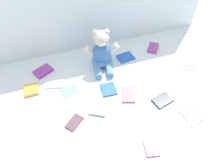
% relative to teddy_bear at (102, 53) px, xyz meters
% --- Properties ---
extents(ground_plane, '(3.20, 3.20, 0.00)m').
position_rel_teddy_bear_xyz_m(ground_plane, '(-0.03, -0.18, -0.11)').
color(ground_plane, silver).
extents(backdrop_drape, '(1.85, 0.03, 0.72)m').
position_rel_teddy_bear_xyz_m(backdrop_drape, '(-0.03, 0.25, 0.25)').
color(backdrop_drape, white).
rests_on(backdrop_drape, ground_plane).
extents(teddy_bear, '(0.25, 0.23, 0.29)m').
position_rel_teddy_bear_xyz_m(teddy_bear, '(0.00, 0.00, 0.00)').
color(teddy_bear, '#3F72B2').
rests_on(teddy_bear, ground_plane).
extents(book_case_0, '(0.13, 0.12, 0.01)m').
position_rel_teddy_bear_xyz_m(book_case_0, '(-0.30, -0.42, -0.10)').
color(book_case_0, '#5D3F4F').
rests_on(book_case_0, ground_plane).
extents(book_case_1, '(0.09, 0.10, 0.02)m').
position_rel_teddy_bear_xyz_m(book_case_1, '(-0.52, -0.09, -0.10)').
color(book_case_1, orange).
rests_on(book_case_1, ground_plane).
extents(book_case_2, '(0.15, 0.12, 0.01)m').
position_rel_teddy_bear_xyz_m(book_case_2, '(0.58, -0.22, -0.11)').
color(book_case_2, '#AA6E82').
rests_on(book_case_2, ground_plane).
extents(book_case_3, '(0.10, 0.11, 0.01)m').
position_rel_teddy_bear_xyz_m(book_case_3, '(-0.03, -0.24, -0.10)').
color(book_case_3, '#285BAF').
rests_on(book_case_3, ground_plane).
extents(book_case_4, '(0.11, 0.15, 0.01)m').
position_rel_teddy_bear_xyz_m(book_case_4, '(0.38, -0.60, -0.11)').
color(book_case_4, purple).
rests_on(book_case_4, ground_plane).
extents(book_case_5, '(0.12, 0.10, 0.01)m').
position_rel_teddy_bear_xyz_m(book_case_5, '(-0.29, -0.17, -0.11)').
color(book_case_5, '#71AADA').
rests_on(book_case_5, ground_plane).
extents(book_case_6, '(0.12, 0.16, 0.01)m').
position_rel_teddy_bear_xyz_m(book_case_6, '(0.08, -0.32, -0.10)').
color(book_case_6, '#B06D80').
rests_on(book_case_6, ground_plane).
extents(book_case_7, '(0.13, 0.11, 0.01)m').
position_rel_teddy_bear_xyz_m(book_case_7, '(0.19, 0.02, -0.10)').
color(book_case_7, blue).
rests_on(book_case_7, ground_plane).
extents(book_case_8, '(0.13, 0.14, 0.02)m').
position_rel_teddy_bear_xyz_m(book_case_8, '(0.43, 0.05, -0.10)').
color(book_case_8, '#913F93').
rests_on(book_case_8, ground_plane).
extents(book_case_9, '(0.14, 0.11, 0.01)m').
position_rel_teddy_bear_xyz_m(book_case_9, '(0.27, -0.44, -0.10)').
color(book_case_9, '#292B2F').
rests_on(book_case_9, ground_plane).
extents(book_case_10, '(0.15, 0.13, 0.02)m').
position_rel_teddy_bear_xyz_m(book_case_10, '(-0.42, 0.06, -0.10)').
color(book_case_10, purple).
rests_on(book_case_10, ground_plane).
extents(book_case_11, '(0.14, 0.13, 0.02)m').
position_rel_teddy_bear_xyz_m(book_case_11, '(-0.14, -0.37, -0.10)').
color(book_case_11, '#9BA297').
rests_on(book_case_11, ground_plane).
extents(book_case_12, '(0.14, 0.10, 0.01)m').
position_rel_teddy_bear_xyz_m(book_case_12, '(-0.37, -0.08, -0.10)').
color(book_case_12, silver).
rests_on(book_case_12, ground_plane).
extents(book_case_13, '(0.09, 0.12, 0.01)m').
position_rel_teddy_bear_xyz_m(book_case_13, '(0.06, -0.71, -0.10)').
color(book_case_13, '#B0648F').
rests_on(book_case_13, ground_plane).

